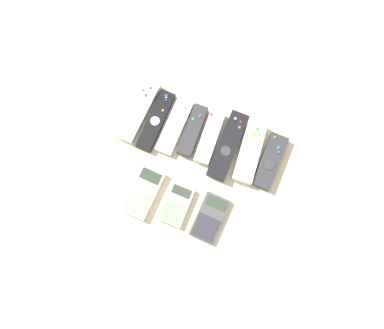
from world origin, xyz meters
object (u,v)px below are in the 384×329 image
Objects in this scene: remote_3 at (193,131)px; remote_6 at (250,152)px; remote_7 at (270,161)px; remote_5 at (228,146)px; calculator_2 at (210,218)px; calculator_1 at (177,205)px; remote_0 at (139,110)px; calculator_0 at (143,192)px; remote_2 at (175,126)px; remote_1 at (156,121)px; remote_4 at (210,137)px.

remote_3 is 0.17m from remote_6.
remote_7 is at bearing -7.43° from remote_6.
calculator_2 is (0.02, -0.21, -0.01)m from remote_5.
remote_6 is 0.06m from remote_7.
remote_5 is at bearing -4.08° from remote_3.
remote_7 is 1.42× the size of calculator_1.
calculator_0 is (0.10, -0.21, -0.00)m from remote_0.
remote_6 is at bearing 2.32° from remote_2.
remote_2 is (0.06, 0.00, -0.00)m from remote_1.
remote_5 is at bearing 1.23° from remote_2.
remote_4 is 0.79× the size of remote_5.
remote_1 is 0.25m from calculator_1.
remote_0 is 1.09× the size of remote_6.
calculator_1 is at bearing -127.31° from remote_6.
remote_5 is 0.06m from remote_6.
calculator_1 is (0.03, -0.21, -0.01)m from remote_3.
remote_4 is (0.16, 0.01, 0.00)m from remote_1.
remote_1 is 0.16m from remote_4.
remote_5 is (0.22, 0.00, 0.00)m from remote_1.
remote_1 reaches higher than calculator_2.
remote_2 is 1.10× the size of remote_4.
remote_0 is 0.40m from remote_7.
calculator_0 is 1.10× the size of calculator_2.
remote_1 is at bearing 126.36° from calculator_1.
remote_3 is at bearing 5.63° from remote_1.
remote_0 is 0.34m from remote_6.
remote_5 reaches higher than remote_4.
remote_0 is 0.29m from calculator_1.
remote_2 is 0.10m from remote_4.
calculator_2 is at bearing -82.04° from remote_5.
remote_3 reaches higher than remote_6.
remote_0 reaches higher than remote_1.
remote_3 is 1.15× the size of calculator_2.
remote_2 is 0.22m from remote_6.
remote_7 is (0.18, -0.01, -0.00)m from remote_4.
remote_1 is 0.22m from remote_5.
remote_2 is 0.21m from calculator_0.
remote_4 is at bearing 3.82° from remote_2.
remote_7 is at bearing -3.63° from remote_4.
remote_0 is at bearing 179.38° from remote_2.
remote_0 is at bearing 119.09° from calculator_0.
remote_2 is at bearing -179.01° from remote_5.
remote_2 is 1.53× the size of calculator_1.
remote_4 is (0.05, 0.00, -0.00)m from remote_3.
remote_3 is (0.17, -0.00, 0.00)m from remote_0.
remote_7 is at bearing -2.61° from remote_3.
remote_6 is 1.23× the size of calculator_0.
remote_7 is (0.23, -0.01, -0.00)m from remote_3.
remote_6 reaches higher than remote_7.
remote_1 is 1.27× the size of calculator_0.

